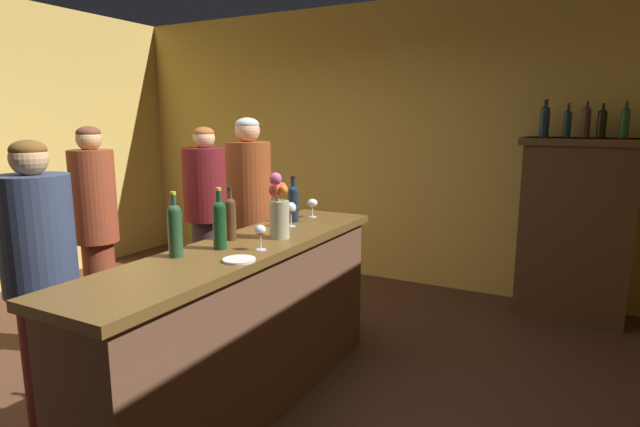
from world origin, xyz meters
The scene contains 22 objects.
floor centered at (0.00, 0.00, 0.00)m, with size 7.65×7.65×0.00m, color #4E2F20.
wall_back centered at (0.00, 2.86, 1.44)m, with size 6.00×0.12×2.88m, color gold.
bar_counter centered at (0.48, 0.03, 0.50)m, with size 0.55×2.34×1.00m.
display_cabinet centered at (2.10, 2.53, 0.81)m, with size 0.94×0.48×1.55m.
wine_bottle_malbec centered at (0.33, -0.34, 1.15)m, with size 0.07×0.07×0.34m.
wine_bottle_syrah centered at (0.42, -0.10, 1.15)m, with size 0.07×0.07×0.34m.
wine_bottle_pinot centered at (0.38, 0.74, 1.14)m, with size 0.07×0.07×0.32m.
wine_bottle_riesling centered at (0.34, 0.10, 1.14)m, with size 0.07×0.07×0.31m.
wine_glass_front centered at (0.64, -0.02, 1.10)m, with size 0.06×0.06×0.14m.
wine_glass_mid centered at (0.45, 0.59, 1.12)m, with size 0.07×0.07×0.16m.
wine_glass_rear centered at (0.42, 0.95, 1.10)m, with size 0.07×0.07×0.13m.
flower_arrangement centered at (0.57, 0.27, 1.18)m, with size 0.13×0.16×0.40m.
cheese_plate centered at (0.66, -0.25, 1.01)m, with size 0.17×0.17×0.01m, color white.
display_bottle_left centered at (1.80, 2.53, 1.70)m, with size 0.08×0.08×0.32m.
display_bottle_midleft centered at (1.97, 2.53, 1.68)m, with size 0.06×0.06×0.29m.
display_bottle_center centered at (2.11, 2.53, 1.69)m, with size 0.07×0.07×0.31m.
display_bottle_midright centered at (2.23, 2.53, 1.68)m, with size 0.07×0.07×0.30m.
display_bottle_right centered at (2.39, 2.53, 1.69)m, with size 0.07×0.07×0.29m.
patron_redhead centered at (-0.11, 0.90, 0.95)m, with size 0.34×0.34×1.72m.
patron_near_entrance centered at (-0.90, 0.14, 0.92)m, with size 0.31×0.31×1.66m.
patron_tall centered at (-0.79, 1.20, 0.89)m, with size 0.39×0.39×1.64m.
patron_by_cabinet centered at (-0.25, -0.70, 0.88)m, with size 0.36×0.36×1.60m.
Camera 1 is at (2.18, -2.22, 1.70)m, focal length 28.47 mm.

